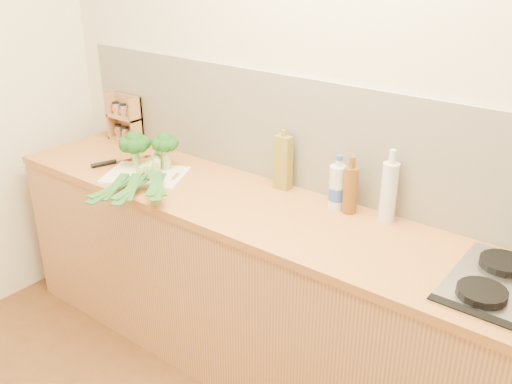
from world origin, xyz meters
TOP-DOWN VIEW (x-y plane):
  - room_shell at (0.00, 1.49)m, footprint 3.50×3.50m
  - counter at (0.00, 1.20)m, footprint 3.20×0.62m
  - chopping_board at (-0.84, 1.12)m, footprint 0.48×0.43m
  - broccoli_left at (-0.96, 1.16)m, footprint 0.17×0.17m
  - broccoli_right at (-0.81, 1.24)m, footprint 0.14×0.14m
  - leek_front at (-0.85, 1.09)m, footprint 0.24×0.67m
  - leek_mid at (-0.79, 1.09)m, footprint 0.37×0.62m
  - leek_back at (-0.75, 1.12)m, footprint 0.51×0.49m
  - chefs_knife at (-1.11, 1.12)m, footprint 0.14×0.33m
  - spice_rack at (-1.35, 1.44)m, footprint 0.23×0.09m
  - oil_tin at (-0.20, 1.43)m, footprint 0.08×0.05m
  - glass_bottle at (0.35, 1.42)m, footprint 0.07×0.07m
  - amber_bottle at (0.19, 1.39)m, footprint 0.06×0.06m
  - water_bottle at (0.12, 1.40)m, footprint 0.08×0.08m

SIDE VIEW (x-z plane):
  - counter at x=0.00m, z-range 0.00..0.90m
  - chopping_board at x=-0.84m, z-range 0.90..0.91m
  - chefs_knife at x=-1.11m, z-range 0.90..0.92m
  - leek_front at x=-0.85m, z-range 0.91..0.96m
  - leek_mid at x=-0.79m, z-range 0.93..0.97m
  - leek_back at x=-0.75m, z-range 0.95..0.99m
  - water_bottle at x=0.12m, z-range 0.88..1.11m
  - amber_bottle at x=0.19m, z-range 0.88..1.14m
  - spice_rack at x=-1.35m, z-range 0.88..1.16m
  - oil_tin at x=-0.20m, z-range 0.89..1.18m
  - glass_bottle at x=0.35m, z-range 0.88..1.20m
  - broccoli_left at x=-0.96m, z-range 0.94..1.14m
  - broccoli_right at x=-0.81m, z-range 0.95..1.15m
  - room_shell at x=0.00m, z-range -0.58..2.92m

